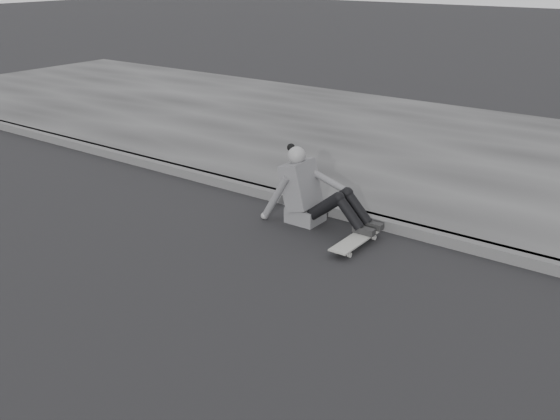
# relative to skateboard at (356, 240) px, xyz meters

# --- Properties ---
(ground) EXTENTS (80.00, 80.00, 0.00)m
(ground) POSITION_rel_skateboard_xyz_m (-0.15, -1.98, -0.07)
(ground) COLOR black
(ground) RESTS_ON ground
(curb) EXTENTS (24.00, 0.16, 0.12)m
(curb) POSITION_rel_skateboard_xyz_m (-0.15, 0.60, -0.01)
(curb) COLOR #4B4B4B
(curb) RESTS_ON ground
(sidewalk) EXTENTS (24.00, 6.00, 0.12)m
(sidewalk) POSITION_rel_skateboard_xyz_m (-0.15, 3.62, -0.01)
(sidewalk) COLOR #3B3B3B
(sidewalk) RESTS_ON ground
(skateboard) EXTENTS (0.20, 0.78, 0.09)m
(skateboard) POSITION_rel_skateboard_xyz_m (0.00, 0.00, 0.00)
(skateboard) COLOR gray
(skateboard) RESTS_ON ground
(seated_woman) EXTENTS (1.38, 0.46, 0.88)m
(seated_woman) POSITION_rel_skateboard_xyz_m (-0.73, 0.25, 0.29)
(seated_woman) COLOR #555557
(seated_woman) RESTS_ON ground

